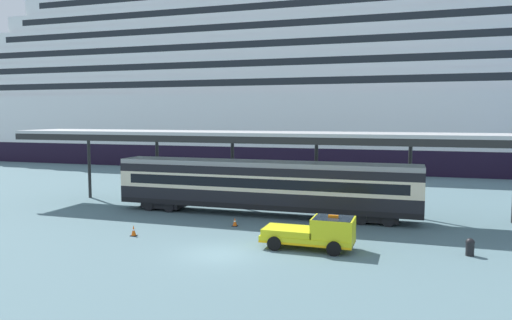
{
  "coord_description": "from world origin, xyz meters",
  "views": [
    {
      "loc": [
        9.65,
        -23.69,
        7.5
      ],
      "look_at": [
        -0.18,
        7.41,
        4.5
      ],
      "focal_mm": 33.59,
      "sensor_mm": 36.0,
      "label": 1
    }
  ],
  "objects": [
    {
      "name": "service_truck",
      "position": [
        4.94,
        2.55,
        0.99
      ],
      "size": [
        5.23,
        2.3,
        2.02
      ],
      "color": "yellow",
      "rests_on": "ground"
    },
    {
      "name": "traffic_cone_far",
      "position": [
        -6.55,
        2.08,
        0.34
      ],
      "size": [
        0.36,
        0.36,
        0.69
      ],
      "color": "black",
      "rests_on": "ground"
    },
    {
      "name": "traffic_cone_mid",
      "position": [
        -1.41,
        6.5,
        0.3
      ],
      "size": [
        0.36,
        0.36,
        0.61
      ],
      "color": "black",
      "rests_on": "ground"
    },
    {
      "name": "platform_canopy",
      "position": [
        -0.6,
        11.02,
        6.01
      ],
      "size": [
        42.09,
        5.33,
        6.3
      ],
      "color": "#B3B3B3",
      "rests_on": "ground"
    },
    {
      "name": "train_carriage",
      "position": [
        -0.6,
        10.58,
        2.31
      ],
      "size": [
        22.98,
        2.81,
        4.11
      ],
      "color": "black",
      "rests_on": "ground"
    },
    {
      "name": "traffic_cone_near",
      "position": [
        1.59,
        4.85,
        0.29
      ],
      "size": [
        0.36,
        0.36,
        0.59
      ],
      "color": "black",
      "rests_on": "ground"
    },
    {
      "name": "quay_bollard",
      "position": [
        13.05,
        3.81,
        0.52
      ],
      "size": [
        0.48,
        0.48,
        0.96
      ],
      "color": "black",
      "rests_on": "ground"
    },
    {
      "name": "cruise_ship",
      "position": [
        14.0,
        51.87,
        11.98
      ],
      "size": [
        177.92,
        25.77,
        36.8
      ],
      "color": "black",
      "rests_on": "ground"
    },
    {
      "name": "ground_plane",
      "position": [
        0.0,
        0.0,
        0.0
      ],
      "size": [
        400.0,
        400.0,
        0.0
      ],
      "primitive_type": "plane",
      "color": "slate"
    }
  ]
}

